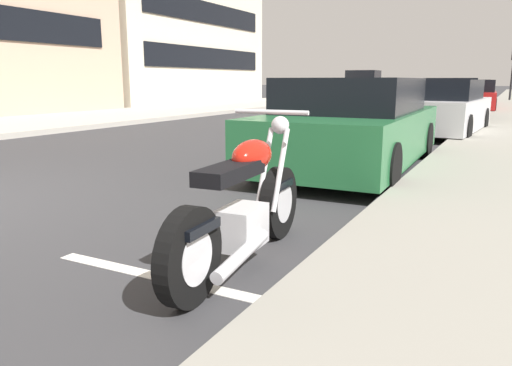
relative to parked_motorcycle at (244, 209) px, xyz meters
The scene contains 10 objects.
sidewalk_far_curb 16.00m from the parked_motorcycle, 44.01° to the left, with size 120.00×5.00×0.14m, color #ADA89E.
parking_stall_stripe 0.68m from the parked_motorcycle, 158.04° to the left, with size 0.12×2.20×0.01m, color silver.
parked_motorcycle is the anchor object (origin of this frame).
parked_car_at_intersection 4.32m from the parked_motorcycle, ahead, with size 4.59×2.00×1.36m.
parked_car_second_in_row 9.87m from the parked_motorcycle, ahead, with size 4.34×2.15×1.35m.
parked_car_behind_motorcycle 15.31m from the parked_motorcycle, ahead, with size 4.55×2.07×1.41m.
parked_car_far_down_curb 20.68m from the parked_motorcycle, ahead, with size 4.60×2.09×1.35m.
parked_car_near_corner 26.02m from the parked_motorcycle, ahead, with size 4.10×1.96×1.37m.
crossing_truck 28.81m from the parked_motorcycle, 12.59° to the left, with size 2.04×4.86×1.94m.
townhouse_corner_block 27.86m from the parked_motorcycle, 42.20° to the left, with size 12.81×10.00×11.43m.
Camera 1 is at (-2.50, -5.77, 1.33)m, focal length 34.36 mm.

